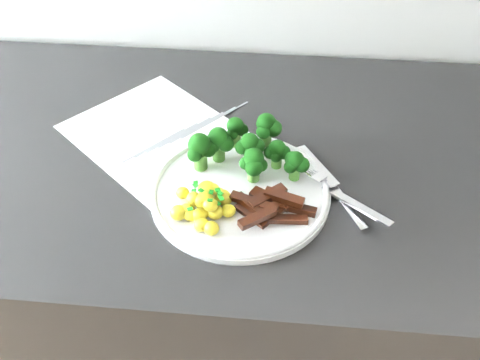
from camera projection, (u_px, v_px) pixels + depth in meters
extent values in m
cube|color=black|center=(233.00, 316.00, 1.22)|extent=(2.47, 0.62, 0.93)
cube|color=white|center=(166.00, 141.00, 0.92)|extent=(0.39, 0.38, 0.00)
cube|color=slate|center=(216.00, 120.00, 0.96)|extent=(0.10, 0.12, 0.00)
cube|color=slate|center=(204.00, 124.00, 0.95)|extent=(0.10, 0.11, 0.00)
cube|color=slate|center=(192.00, 129.00, 0.94)|extent=(0.09, 0.11, 0.00)
cube|color=slate|center=(180.00, 135.00, 0.93)|extent=(0.09, 0.10, 0.00)
cube|color=slate|center=(167.00, 140.00, 0.92)|extent=(0.09, 0.10, 0.00)
cube|color=slate|center=(154.00, 145.00, 0.91)|extent=(0.08, 0.10, 0.00)
cylinder|color=white|center=(240.00, 193.00, 0.83)|extent=(0.26, 0.26, 0.01)
torus|color=white|center=(240.00, 190.00, 0.82)|extent=(0.26, 0.26, 0.01)
cylinder|color=#386821|center=(249.00, 156.00, 0.84)|extent=(0.02, 0.02, 0.02)
sphere|color=black|center=(257.00, 146.00, 0.83)|extent=(0.02, 0.02, 0.02)
sphere|color=black|center=(250.00, 142.00, 0.84)|extent=(0.02, 0.02, 0.02)
sphere|color=black|center=(243.00, 147.00, 0.83)|extent=(0.02, 0.02, 0.02)
sphere|color=black|center=(250.00, 152.00, 0.83)|extent=(0.02, 0.02, 0.02)
sphere|color=black|center=(250.00, 142.00, 0.83)|extent=(0.03, 0.03, 0.03)
cylinder|color=#386821|center=(276.00, 161.00, 0.85)|extent=(0.02, 0.02, 0.02)
sphere|color=black|center=(284.00, 152.00, 0.84)|extent=(0.02, 0.02, 0.02)
sphere|color=black|center=(278.00, 149.00, 0.85)|extent=(0.02, 0.02, 0.02)
sphere|color=black|center=(270.00, 152.00, 0.84)|extent=(0.02, 0.02, 0.02)
sphere|color=black|center=(276.00, 157.00, 0.83)|extent=(0.02, 0.02, 0.02)
sphere|color=black|center=(277.00, 148.00, 0.84)|extent=(0.03, 0.03, 0.03)
cylinder|color=#386821|center=(219.00, 152.00, 0.86)|extent=(0.02, 0.02, 0.03)
sphere|color=black|center=(226.00, 144.00, 0.85)|extent=(0.02, 0.02, 0.02)
sphere|color=black|center=(214.00, 139.00, 0.86)|extent=(0.02, 0.02, 0.02)
sphere|color=black|center=(213.00, 146.00, 0.84)|extent=(0.02, 0.02, 0.02)
sphere|color=black|center=(218.00, 137.00, 0.84)|extent=(0.03, 0.03, 0.03)
cylinder|color=#386821|center=(266.00, 137.00, 0.88)|extent=(0.02, 0.02, 0.03)
sphere|color=black|center=(273.00, 128.00, 0.86)|extent=(0.03, 0.03, 0.03)
sphere|color=black|center=(262.00, 124.00, 0.87)|extent=(0.02, 0.02, 0.02)
sphere|color=black|center=(263.00, 132.00, 0.85)|extent=(0.02, 0.02, 0.02)
sphere|color=black|center=(266.00, 123.00, 0.86)|extent=(0.03, 0.03, 0.03)
cylinder|color=#386821|center=(235.00, 139.00, 0.88)|extent=(0.02, 0.02, 0.02)
sphere|color=black|center=(242.00, 130.00, 0.86)|extent=(0.02, 0.02, 0.02)
sphere|color=black|center=(234.00, 126.00, 0.87)|extent=(0.02, 0.02, 0.02)
sphere|color=black|center=(232.00, 134.00, 0.86)|extent=(0.02, 0.02, 0.02)
sphere|color=black|center=(235.00, 126.00, 0.86)|extent=(0.03, 0.03, 0.03)
cylinder|color=#386821|center=(294.00, 173.00, 0.83)|extent=(0.02, 0.02, 0.02)
sphere|color=black|center=(302.00, 165.00, 0.82)|extent=(0.02, 0.02, 0.02)
sphere|color=black|center=(293.00, 159.00, 0.83)|extent=(0.02, 0.02, 0.02)
sphere|color=black|center=(290.00, 167.00, 0.82)|extent=(0.02, 0.02, 0.02)
sphere|color=black|center=(296.00, 160.00, 0.82)|extent=(0.03, 0.03, 0.03)
cylinder|color=#386821|center=(201.00, 160.00, 0.85)|extent=(0.02, 0.02, 0.03)
sphere|color=black|center=(208.00, 150.00, 0.83)|extent=(0.02, 0.02, 0.02)
sphere|color=black|center=(195.00, 145.00, 0.84)|extent=(0.02, 0.02, 0.02)
sphere|color=black|center=(195.00, 155.00, 0.83)|extent=(0.02, 0.02, 0.02)
sphere|color=black|center=(200.00, 144.00, 0.83)|extent=(0.03, 0.03, 0.03)
cylinder|color=#386821|center=(254.00, 173.00, 0.83)|extent=(0.02, 0.02, 0.03)
sphere|color=black|center=(261.00, 165.00, 0.82)|extent=(0.02, 0.02, 0.02)
sphere|color=black|center=(255.00, 158.00, 0.83)|extent=(0.02, 0.02, 0.02)
sphere|color=black|center=(246.00, 163.00, 0.82)|extent=(0.02, 0.02, 0.02)
sphere|color=black|center=(254.00, 167.00, 0.81)|extent=(0.03, 0.03, 0.03)
sphere|color=black|center=(254.00, 158.00, 0.81)|extent=(0.03, 0.03, 0.03)
ellipsoid|color=gold|center=(207.00, 203.00, 0.79)|extent=(0.02, 0.02, 0.02)
ellipsoid|color=gold|center=(195.00, 200.00, 0.79)|extent=(0.02, 0.02, 0.02)
ellipsoid|color=gold|center=(199.00, 215.00, 0.77)|extent=(0.02, 0.02, 0.02)
ellipsoid|color=gold|center=(205.00, 205.00, 0.79)|extent=(0.03, 0.02, 0.02)
ellipsoid|color=gold|center=(215.00, 212.00, 0.78)|extent=(0.02, 0.02, 0.02)
ellipsoid|color=gold|center=(219.00, 195.00, 0.80)|extent=(0.02, 0.02, 0.02)
ellipsoid|color=gold|center=(183.00, 193.00, 0.81)|extent=(0.02, 0.02, 0.02)
ellipsoid|color=gold|center=(203.00, 213.00, 0.78)|extent=(0.02, 0.02, 0.02)
ellipsoid|color=gold|center=(202.00, 225.00, 0.76)|extent=(0.02, 0.02, 0.02)
ellipsoid|color=gold|center=(228.00, 211.00, 0.78)|extent=(0.02, 0.02, 0.02)
ellipsoid|color=gold|center=(211.00, 205.00, 0.77)|extent=(0.02, 0.02, 0.02)
ellipsoid|color=gold|center=(187.00, 211.00, 0.78)|extent=(0.02, 0.02, 0.02)
ellipsoid|color=gold|center=(205.00, 199.00, 0.77)|extent=(0.02, 0.02, 0.02)
ellipsoid|color=gold|center=(224.00, 198.00, 0.80)|extent=(0.02, 0.02, 0.02)
ellipsoid|color=gold|center=(178.00, 213.00, 0.78)|extent=(0.02, 0.02, 0.02)
ellipsoid|color=gold|center=(206.00, 196.00, 0.78)|extent=(0.02, 0.02, 0.02)
ellipsoid|color=gold|center=(222.00, 197.00, 0.80)|extent=(0.03, 0.02, 0.02)
ellipsoid|color=gold|center=(213.00, 189.00, 0.79)|extent=(0.02, 0.02, 0.02)
ellipsoid|color=gold|center=(212.00, 228.00, 0.76)|extent=(0.02, 0.02, 0.02)
ellipsoid|color=gold|center=(194.00, 199.00, 0.77)|extent=(0.02, 0.02, 0.02)
ellipsoid|color=gold|center=(201.00, 201.00, 0.77)|extent=(0.02, 0.02, 0.02)
ellipsoid|color=gold|center=(190.00, 215.00, 0.77)|extent=(0.02, 0.02, 0.02)
ellipsoid|color=gold|center=(206.00, 198.00, 0.78)|extent=(0.02, 0.02, 0.02)
ellipsoid|color=gold|center=(207.00, 189.00, 0.79)|extent=(0.03, 0.02, 0.02)
cube|color=#0D5D0D|center=(196.00, 183.00, 0.78)|extent=(0.01, 0.01, 0.00)
cube|color=#0D5D0D|center=(210.00, 200.00, 0.75)|extent=(0.01, 0.01, 0.00)
cube|color=#0D5D0D|center=(220.00, 193.00, 0.76)|extent=(0.01, 0.01, 0.00)
cube|color=#0D5D0D|center=(222.00, 199.00, 0.76)|extent=(0.01, 0.01, 0.00)
cube|color=#0D5D0D|center=(194.00, 191.00, 0.78)|extent=(0.01, 0.01, 0.00)
cube|color=#0D5D0D|center=(211.00, 192.00, 0.77)|extent=(0.01, 0.01, 0.00)
cube|color=#0D5D0D|center=(220.00, 196.00, 0.77)|extent=(0.01, 0.01, 0.00)
cube|color=#0D5D0D|center=(218.00, 203.00, 0.76)|extent=(0.01, 0.01, 0.00)
cube|color=#0D5D0D|center=(195.00, 185.00, 0.78)|extent=(0.01, 0.01, 0.00)
cube|color=#0D5D0D|center=(201.00, 190.00, 0.77)|extent=(0.01, 0.01, 0.00)
cube|color=#0D5D0D|center=(218.00, 190.00, 0.77)|extent=(0.01, 0.01, 0.00)
cube|color=#0D5D0D|center=(190.00, 209.00, 0.75)|extent=(0.01, 0.01, 0.00)
cube|color=#0D5D0D|center=(204.00, 196.00, 0.78)|extent=(0.01, 0.01, 0.00)
cube|color=#0D5D0D|center=(207.00, 196.00, 0.77)|extent=(0.01, 0.01, 0.00)
cube|color=black|center=(271.00, 199.00, 0.80)|extent=(0.06, 0.05, 0.01)
cube|color=black|center=(252.00, 215.00, 0.78)|extent=(0.05, 0.05, 0.01)
cube|color=black|center=(267.00, 202.00, 0.80)|extent=(0.05, 0.04, 0.01)
cube|color=black|center=(294.00, 208.00, 0.79)|extent=(0.06, 0.03, 0.01)
cube|color=black|center=(286.00, 219.00, 0.77)|extent=(0.06, 0.02, 0.01)
cube|color=black|center=(284.00, 198.00, 0.79)|extent=(0.06, 0.03, 0.02)
cube|color=black|center=(251.00, 205.00, 0.78)|extent=(0.05, 0.05, 0.01)
cube|color=black|center=(254.00, 203.00, 0.78)|extent=(0.07, 0.04, 0.01)
cube|color=black|center=(267.00, 197.00, 0.79)|extent=(0.06, 0.05, 0.01)
cube|color=black|center=(257.00, 218.00, 0.76)|extent=(0.05, 0.04, 0.01)
cube|color=silver|center=(356.00, 205.00, 0.79)|extent=(0.10, 0.09, 0.02)
cube|color=silver|center=(317.00, 176.00, 0.83)|extent=(0.03, 0.03, 0.01)
cylinder|color=silver|center=(308.00, 165.00, 0.84)|extent=(0.03, 0.03, 0.00)
cylinder|color=silver|center=(306.00, 167.00, 0.84)|extent=(0.03, 0.03, 0.00)
cylinder|color=silver|center=(304.00, 168.00, 0.84)|extent=(0.03, 0.03, 0.00)
cylinder|color=silver|center=(302.00, 169.00, 0.84)|extent=(0.03, 0.03, 0.00)
cube|color=silver|center=(317.00, 165.00, 0.86)|extent=(0.07, 0.10, 0.01)
cube|color=silver|center=(347.00, 208.00, 0.80)|extent=(0.05, 0.08, 0.02)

